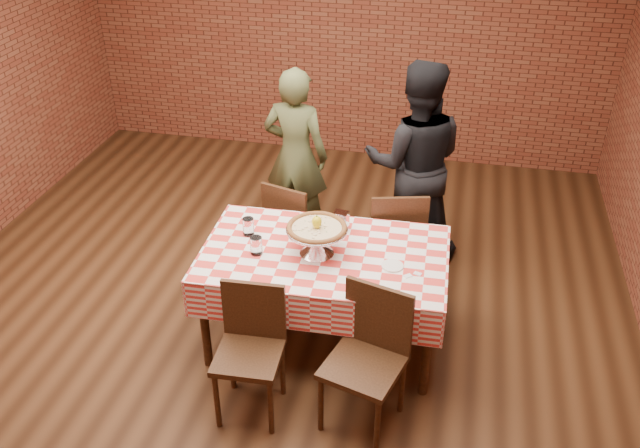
# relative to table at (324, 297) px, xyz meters

# --- Properties ---
(ground) EXTENTS (6.00, 6.00, 0.00)m
(ground) POSITION_rel_table_xyz_m (-0.47, 0.18, -0.38)
(ground) COLOR black
(ground) RESTS_ON ground
(back_wall) EXTENTS (5.50, 0.00, 5.50)m
(back_wall) POSITION_rel_table_xyz_m (-0.47, 3.18, 1.08)
(back_wall) COLOR brown
(back_wall) RESTS_ON ground
(table) EXTENTS (1.67, 1.04, 0.75)m
(table) POSITION_rel_table_xyz_m (0.00, 0.00, 0.00)
(table) COLOR #432815
(table) RESTS_ON ground
(tablecloth) EXTENTS (1.71, 1.07, 0.28)m
(tablecloth) POSITION_rel_table_xyz_m (0.00, 0.00, 0.24)
(tablecloth) COLOR red
(tablecloth) RESTS_ON table
(pizza_stand) EXTENTS (0.49, 0.49, 0.19)m
(pizza_stand) POSITION_rel_table_xyz_m (-0.05, -0.01, 0.48)
(pizza_stand) COLOR silver
(pizza_stand) RESTS_ON tablecloth
(pizza) EXTENTS (0.46, 0.46, 0.03)m
(pizza) POSITION_rel_table_xyz_m (-0.05, -0.01, 0.58)
(pizza) COLOR beige
(pizza) RESTS_ON pizza_stand
(lemon) EXTENTS (0.08, 0.08, 0.09)m
(lemon) POSITION_rel_table_xyz_m (-0.05, -0.01, 0.62)
(lemon) COLOR yellow
(lemon) RESTS_ON pizza
(water_glass_left) EXTENTS (0.08, 0.08, 0.13)m
(water_glass_left) POSITION_rel_table_xyz_m (-0.44, -0.11, 0.45)
(water_glass_left) COLOR white
(water_glass_left) RESTS_ON tablecloth
(water_glass_right) EXTENTS (0.08, 0.08, 0.13)m
(water_glass_right) POSITION_rel_table_xyz_m (-0.57, 0.11, 0.45)
(water_glass_right) COLOR white
(water_glass_right) RESTS_ON tablecloth
(side_plate) EXTENTS (0.15, 0.15, 0.01)m
(side_plate) POSITION_rel_table_xyz_m (0.47, -0.07, 0.39)
(side_plate) COLOR white
(side_plate) RESTS_ON tablecloth
(sweetener_packet_a) EXTENTS (0.06, 0.06, 0.00)m
(sweetener_packet_a) POSITION_rel_table_xyz_m (0.58, -0.16, 0.39)
(sweetener_packet_a) COLOR white
(sweetener_packet_a) RESTS_ON tablecloth
(sweetener_packet_b) EXTENTS (0.06, 0.05, 0.00)m
(sweetener_packet_b) POSITION_rel_table_xyz_m (0.64, -0.12, 0.39)
(sweetener_packet_b) COLOR white
(sweetener_packet_b) RESTS_ON tablecloth
(condiment_caddy) EXTENTS (0.11, 0.09, 0.14)m
(condiment_caddy) POSITION_rel_table_xyz_m (0.05, 0.32, 0.45)
(condiment_caddy) COLOR silver
(condiment_caddy) RESTS_ON tablecloth
(chair_near_left) EXTENTS (0.42, 0.42, 0.88)m
(chair_near_left) POSITION_rel_table_xyz_m (-0.31, -0.77, 0.06)
(chair_near_left) COLOR #432815
(chair_near_left) RESTS_ON ground
(chair_near_right) EXTENTS (0.54, 0.54, 0.92)m
(chair_near_right) POSITION_rel_table_xyz_m (0.39, -0.71, 0.08)
(chair_near_right) COLOR #432815
(chair_near_right) RESTS_ON ground
(chair_far_left) EXTENTS (0.49, 0.49, 0.87)m
(chair_far_left) POSITION_rel_table_xyz_m (-0.40, 0.79, 0.06)
(chair_far_left) COLOR #432815
(chair_far_left) RESTS_ON ground
(chair_far_right) EXTENTS (0.52, 0.52, 0.91)m
(chair_far_right) POSITION_rel_table_xyz_m (0.39, 0.79, 0.08)
(chair_far_right) COLOR #432815
(chair_far_right) RESTS_ON ground
(diner_olive) EXTENTS (0.60, 0.43, 1.56)m
(diner_olive) POSITION_rel_table_xyz_m (-0.54, 1.37, 0.41)
(diner_olive) COLOR #4A522F
(diner_olive) RESTS_ON ground
(diner_black) EXTENTS (0.90, 0.74, 1.72)m
(diner_black) POSITION_rel_table_xyz_m (0.48, 1.29, 0.48)
(diner_black) COLOR black
(diner_black) RESTS_ON ground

